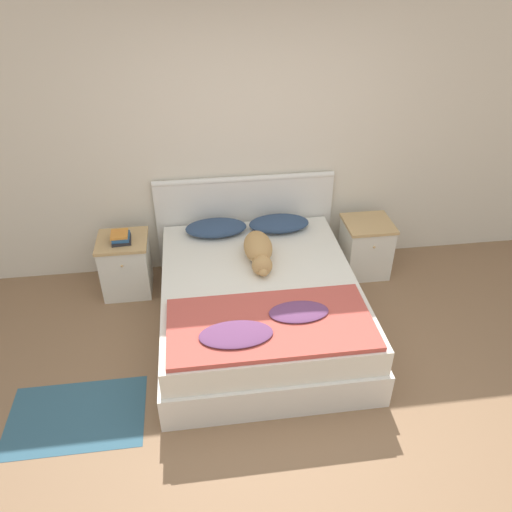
{
  "coord_description": "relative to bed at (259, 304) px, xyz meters",
  "views": [
    {
      "loc": [
        -0.55,
        -2.27,
        2.97
      ],
      "look_at": [
        -0.08,
        1.23,
        0.62
      ],
      "focal_mm": 35.0,
      "sensor_mm": 36.0,
      "label": 1
    }
  ],
  "objects": [
    {
      "name": "wall_back",
      "position": [
        0.08,
        1.1,
        1.02
      ],
      "size": [
        9.0,
        0.06,
        2.55
      ],
      "color": "beige",
      "rests_on": "ground_plane"
    },
    {
      "name": "dog",
      "position": [
        0.04,
        0.29,
        0.37
      ],
      "size": [
        0.25,
        0.66,
        0.22
      ],
      "color": "tan",
      "rests_on": "bed"
    },
    {
      "name": "quilt",
      "position": [
        -0.01,
        -0.59,
        0.29
      ],
      "size": [
        1.5,
        0.73,
        0.07
      ],
      "color": "#BC4C42",
      "rests_on": "bed"
    },
    {
      "name": "ground_plane",
      "position": [
        0.08,
        -1.03,
        -0.26
      ],
      "size": [
        16.0,
        16.0,
        0.0
      ],
      "primitive_type": "plane",
      "color": "#896647"
    },
    {
      "name": "nightstand_left",
      "position": [
        -1.18,
        0.72,
        0.03
      ],
      "size": [
        0.46,
        0.45,
        0.57
      ],
      "color": "silver",
      "rests_on": "ground_plane"
    },
    {
      "name": "rug",
      "position": [
        -1.45,
        -0.78,
        -0.26
      ],
      "size": [
        0.98,
        0.65,
        0.0
      ],
      "color": "#335B70",
      "rests_on": "ground_plane"
    },
    {
      "name": "bed",
      "position": [
        0.0,
        0.0,
        0.0
      ],
      "size": [
        1.67,
        2.01,
        0.52
      ],
      "color": "silver",
      "rests_on": "ground_plane"
    },
    {
      "name": "book_stack",
      "position": [
        -1.18,
        0.69,
        0.35
      ],
      "size": [
        0.18,
        0.2,
        0.08
      ],
      "color": "#232328",
      "rests_on": "nightstand_left"
    },
    {
      "name": "pillow_left",
      "position": [
        -0.3,
        0.79,
        0.33
      ],
      "size": [
        0.58,
        0.33,
        0.12
      ],
      "color": "navy",
      "rests_on": "bed"
    },
    {
      "name": "pillow_right",
      "position": [
        0.3,
        0.79,
        0.33
      ],
      "size": [
        0.58,
        0.33,
        0.12
      ],
      "color": "navy",
      "rests_on": "bed"
    },
    {
      "name": "nightstand_right",
      "position": [
        1.18,
        0.72,
        0.03
      ],
      "size": [
        0.46,
        0.45,
        0.57
      ],
      "color": "silver",
      "rests_on": "ground_plane"
    },
    {
      "name": "headboard",
      "position": [
        -0.0,
        1.03,
        0.26
      ],
      "size": [
        1.75,
        0.06,
        0.99
      ],
      "color": "silver",
      "rests_on": "ground_plane"
    }
  ]
}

